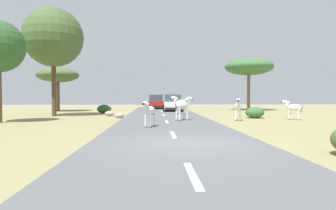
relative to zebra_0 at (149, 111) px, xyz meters
name	(u,v)px	position (x,y,z in m)	size (l,w,h in m)	color
ground_plane	(190,144)	(1.44, -4.96, -0.87)	(90.00, 90.00, 0.00)	#8E8456
road	(177,143)	(1.01, -4.96, -0.84)	(6.00, 64.00, 0.05)	#56595B
lane_markings	(179,148)	(1.01, -5.96, -0.81)	(0.16, 56.00, 0.01)	silver
zebra_0	(149,111)	(0.00, 0.00, 0.00)	(0.75, 1.38, 1.37)	silver
zebra_1	(181,103)	(2.57, 10.78, 0.14)	(1.65, 0.81, 1.61)	silver
zebra_2	(183,106)	(2.10, 4.04, 0.12)	(1.40, 1.26, 1.58)	silver
zebra_3	(293,108)	(9.74, 4.67, -0.04)	(1.17, 1.18, 1.39)	silver
zebra_4	(238,107)	(5.75, 4.11, 0.04)	(0.69, 1.58, 1.52)	silver
car_0	(156,102)	(0.41, 22.08, -0.02)	(2.16, 4.41, 1.74)	red
car_1	(173,103)	(2.18, 16.04, -0.02)	(2.08, 4.37, 1.74)	white
tree_1	(58,75)	(-9.93, 16.48, 2.94)	(4.35, 4.35, 4.60)	brown
tree_3	(249,67)	(10.89, 17.56, 4.03)	(5.39, 5.39, 5.86)	brown
tree_5	(53,38)	(-7.80, 8.98, 5.42)	(4.69, 4.69, 8.66)	#4C3823
bush_1	(255,112)	(7.64, 6.29, -0.46)	(1.37, 1.23, 0.82)	#386633
bush_2	(104,109)	(-4.49, 12.91, -0.46)	(1.34, 1.21, 0.81)	#2D5628
rock_0	(109,113)	(-3.40, 9.03, -0.66)	(0.74, 0.62, 0.41)	#A89E8C
rock_1	(119,115)	(-2.34, 6.88, -0.68)	(0.71, 0.53, 0.38)	#A89E8C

